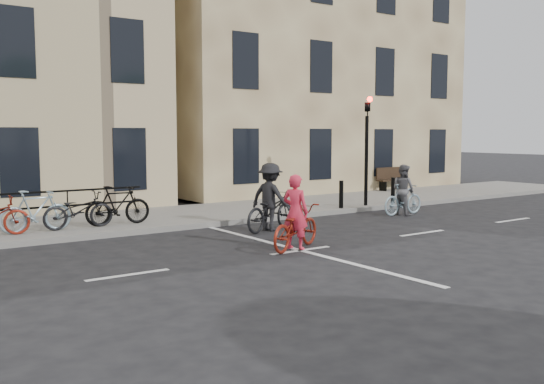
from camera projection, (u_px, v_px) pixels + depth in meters
ground at (300, 251)px, 13.37m from camera, size 120.00×120.00×0.00m
sidewalk at (40, 229)px, 15.93m from camera, size 46.00×4.00×0.15m
building_east at (281, 57)px, 28.51m from camera, size 14.00×10.00×12.00m
traffic_light at (367, 137)px, 20.23m from camera, size 0.18×0.30×3.90m
bollard_east at (341, 194)px, 19.64m from camera, size 0.14×0.14×0.90m
bollard_west at (393, 190)px, 21.02m from camera, size 0.14×0.14×0.90m
bench at (392, 178)px, 25.92m from camera, size 1.60×0.41×0.97m
parked_bikes at (11, 214)px, 14.57m from camera, size 7.25×1.23×1.05m
cyclist_pink at (295, 223)px, 13.49m from camera, size 1.99×1.36×1.68m
cyclist_grey at (403, 195)px, 19.11m from camera, size 1.66×0.78×1.60m
cyclist_dark at (270, 204)px, 16.05m from camera, size 2.14×1.35×1.80m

